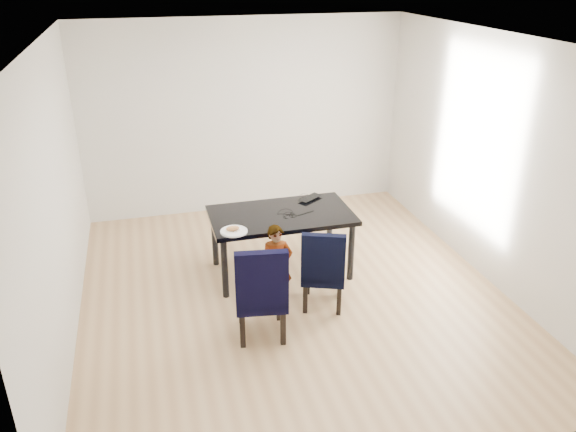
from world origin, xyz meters
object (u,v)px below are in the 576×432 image
object	(u,v)px
chair_right	(324,266)
dining_table	(281,243)
chair_left	(261,289)
plate	(234,231)
child	(277,266)
laptop	(307,197)

from	to	relation	value
chair_right	dining_table	bearing A→B (deg)	129.19
chair_left	plate	world-z (taller)	chair_left
dining_table	child	distance (m)	0.70
chair_right	laptop	world-z (taller)	chair_right
plate	laptop	size ratio (longest dim) A/B	0.90
chair_left	child	world-z (taller)	chair_left
chair_left	laptop	size ratio (longest dim) A/B	3.15
dining_table	chair_right	xyz separation A→B (m)	(0.25, -0.78, 0.08)
laptop	dining_table	bearing A→B (deg)	6.39
dining_table	chair_left	xyz separation A→B (m)	(-0.49, -1.11, 0.13)
chair_right	laptop	xyz separation A→B (m)	(0.16, 1.13, 0.31)
plate	chair_right	bearing A→B (deg)	-27.78
dining_table	laptop	xyz separation A→B (m)	(0.41, 0.35, 0.39)
chair_left	laptop	bearing A→B (deg)	67.06
chair_left	laptop	xyz separation A→B (m)	(0.90, 1.46, 0.26)
chair_left	child	bearing A→B (deg)	67.98
dining_table	plate	size ratio (longest dim) A/B	5.58
chair_left	chair_right	xyz separation A→B (m)	(0.74, 0.33, -0.05)
dining_table	chair_right	bearing A→B (deg)	-71.92
chair_left	chair_right	distance (m)	0.81
dining_table	laptop	world-z (taller)	laptop
chair_right	child	xyz separation A→B (m)	(-0.47, 0.12, -0.00)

